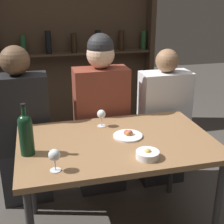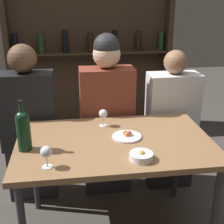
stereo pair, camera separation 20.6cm
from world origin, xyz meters
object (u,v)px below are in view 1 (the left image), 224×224
Objects in this scene: wine_glass_1 at (101,115)px; snack_bowl at (148,154)px; seated_person_right at (163,123)px; food_plate_0 at (128,135)px; wine_bottle at (26,133)px; seated_person_center at (101,119)px; wine_glass_0 at (54,156)px; seated_person_left at (23,133)px.

wine_glass_1 is 0.91× the size of snack_bowl.
seated_person_right reaches higher than snack_bowl.
snack_bowl reaches higher than food_plate_0.
seated_person_center reaches higher than wine_bottle.
wine_glass_1 reaches higher than snack_bowl.
food_plate_0 is at bearing -82.75° from seated_person_center.
wine_bottle is at bearing 121.89° from wine_glass_0.
wine_bottle is 0.23× the size of seated_person_center.
snack_bowl is 0.11× the size of seated_person_right.
wine_glass_1 is (0.37, 0.52, -0.00)m from wine_glass_0.
wine_bottle is 0.86m from seated_person_center.
seated_person_right is at bearing 0.00° from seated_person_left.
snack_bowl is 0.96m from seated_person_right.
food_plate_0 is 0.16× the size of seated_person_right.
wine_bottle reaches higher than snack_bowl.
seated_person_center is (-0.09, 0.82, -0.10)m from snack_bowl.
seated_person_center is at bearing -180.00° from seated_person_right.
seated_person_right is at bearing 47.37° from food_plate_0.
seated_person_left is 1.18m from seated_person_right.
seated_person_right is (0.98, 0.84, -0.26)m from wine_glass_0.
seated_person_right is at bearing 28.39° from wine_bottle.
snack_bowl is 0.11× the size of seated_person_left.
seated_person_left is (-0.56, 0.31, -0.21)m from wine_glass_1.
wine_glass_1 is 0.68m from seated_person_left.
seated_person_right is (0.48, 0.52, -0.18)m from food_plate_0.
seated_person_center is at bearing 97.25° from food_plate_0.
snack_bowl is at bearing -48.96° from seated_person_left.
wine_bottle is 2.48× the size of wine_glass_0.
seated_person_right reaches higher than wine_bottle.
wine_glass_0 reaches higher than food_plate_0.
food_plate_0 is 0.15× the size of seated_person_left.
wine_glass_1 is at bearing 30.03° from wine_bottle.
wine_glass_0 is 0.53m from snack_bowl.
wine_glass_1 is 0.74m from seated_person_right.
seated_person_left is at bearing 142.85° from food_plate_0.
seated_person_center is (0.63, 0.00, 0.05)m from seated_person_left.
seated_person_center is 1.12× the size of seated_person_right.
seated_person_left is at bearing 150.69° from wine_glass_1.
snack_bowl is at bearing -119.03° from seated_person_right.
wine_glass_1 is at bearing 122.31° from food_plate_0.
seated_person_left is at bearing -180.00° from seated_person_right.
seated_person_left reaches higher than wine_glass_0.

